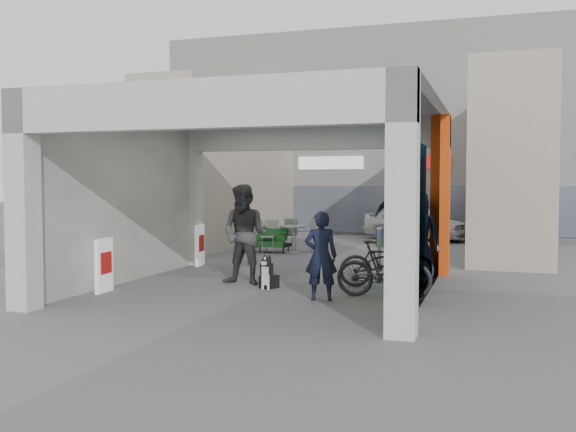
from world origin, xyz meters
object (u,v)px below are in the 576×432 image
(cafe_set, at_px, (292,240))
(man_with_dog, at_px, (321,256))
(man_back_turned, at_px, (245,234))
(man_crates, at_px, (391,215))
(border_collie, at_px, (268,275))
(bicycle_front, at_px, (387,262))
(white_van, at_px, (416,222))
(man_elderly, at_px, (419,234))
(produce_stand, at_px, (271,243))
(bicycle_rear, at_px, (384,269))

(cafe_set, relative_size, man_with_dog, 1.02)
(man_back_turned, relative_size, man_crates, 1.07)
(man_with_dog, bearing_deg, border_collie, -47.15)
(border_collie, bearing_deg, bicycle_front, 47.36)
(white_van, bearing_deg, cafe_set, 166.64)
(white_van, bearing_deg, border_collie, -169.49)
(man_elderly, relative_size, man_crates, 0.99)
(produce_stand, height_order, man_with_dog, man_with_dog)
(border_collie, bearing_deg, cafe_set, 127.18)
(man_with_dog, xyz_separation_m, man_crates, (-0.46, 10.80, 0.16))
(cafe_set, xyz_separation_m, man_elderly, (4.13, -3.97, 0.58))
(man_with_dog, distance_m, bicycle_front, 2.01)
(border_collie, distance_m, bicycle_rear, 2.32)
(man_back_turned, distance_m, bicycle_front, 2.85)
(produce_stand, xyz_separation_m, man_elderly, (4.64, -3.60, 0.64))
(man_elderly, bearing_deg, border_collie, -131.24)
(man_with_dog, height_order, bicycle_front, man_with_dog)
(man_with_dog, xyz_separation_m, man_elderly, (1.29, 3.32, 0.15))
(man_elderly, bearing_deg, man_with_dog, -106.20)
(cafe_set, relative_size, produce_stand, 1.48)
(man_with_dog, relative_size, man_crates, 0.83)
(man_with_dog, bearing_deg, man_elderly, -124.80)
(man_with_dog, relative_size, bicycle_front, 0.84)
(man_crates, distance_m, white_van, 1.67)
(bicycle_front, bearing_deg, white_van, -14.41)
(man_elderly, height_order, man_crates, man_crates)
(man_with_dog, height_order, man_back_turned, man_back_turned)
(cafe_set, xyz_separation_m, produce_stand, (-0.50, -0.37, -0.06))
(bicycle_front, height_order, white_van, white_van)
(man_elderly, bearing_deg, bicycle_front, -101.10)
(produce_stand, xyz_separation_m, bicycle_rear, (4.35, -6.35, 0.23))
(produce_stand, height_order, white_van, white_van)
(produce_stand, relative_size, man_elderly, 0.58)
(bicycle_rear, bearing_deg, bicycle_front, 5.32)
(cafe_set, bearing_deg, bicycle_rear, -60.23)
(man_elderly, height_order, white_van, man_elderly)
(man_elderly, height_order, bicycle_front, man_elderly)
(cafe_set, distance_m, bicycle_front, 6.62)
(man_crates, bearing_deg, white_van, -135.73)
(border_collie, xyz_separation_m, bicycle_front, (2.13, 0.94, 0.22))
(cafe_set, height_order, bicycle_rear, bicycle_rear)
(man_back_turned, height_order, man_elderly, man_back_turned)
(border_collie, relative_size, man_elderly, 0.36)
(produce_stand, height_order, man_back_turned, man_back_turned)
(produce_stand, bearing_deg, man_with_dog, -80.80)
(produce_stand, bearing_deg, border_collie, -87.85)
(bicycle_front, distance_m, white_van, 10.53)
(cafe_set, distance_m, bicycle_rear, 7.74)
(border_collie, bearing_deg, white_van, 106.18)
(man_back_turned, relative_size, man_elderly, 1.09)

